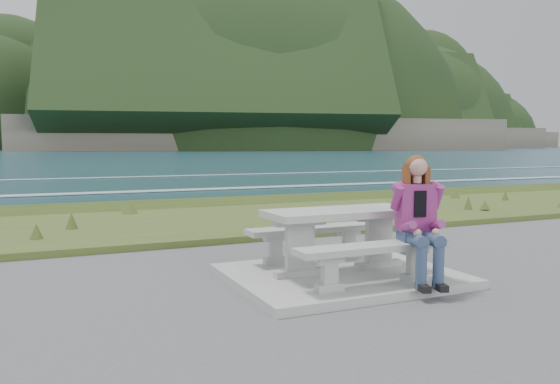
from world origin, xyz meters
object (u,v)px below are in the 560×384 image
(bench_seaward, at_px, (313,234))
(seated_woman, at_px, (421,237))
(picnic_table, at_px, (341,223))
(bench_landward, at_px, (374,253))

(bench_seaward, relative_size, seated_woman, 1.29)
(bench_seaward, bearing_deg, picnic_table, -90.00)
(picnic_table, relative_size, seated_woman, 1.29)
(bench_landward, height_order, seated_woman, seated_woman)
(bench_seaward, height_order, seated_woman, seated_woman)
(bench_landward, relative_size, bench_seaward, 1.00)
(bench_seaward, distance_m, seated_woman, 1.62)
(bench_landward, xyz_separation_m, seated_woman, (0.51, -0.13, 0.17))
(bench_seaward, bearing_deg, seated_woman, -71.39)
(picnic_table, height_order, seated_woman, seated_woman)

